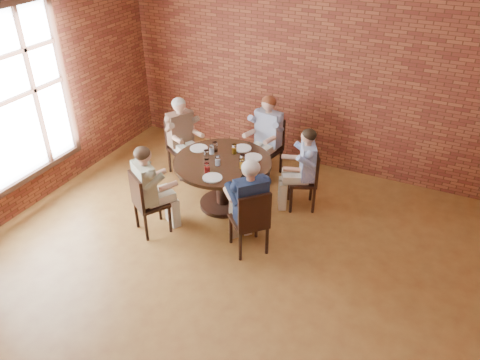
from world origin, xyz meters
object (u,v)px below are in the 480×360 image
at_px(chair_b, 269,144).
at_px(smartphone, 244,177).
at_px(diner_e, 249,206).
at_px(chair_c, 180,144).
at_px(chair_e, 251,220).
at_px(dining_table, 223,174).
at_px(diner_b, 266,137).
at_px(chair_a, 308,178).
at_px(diner_d, 150,190).
at_px(chair_d, 145,201).
at_px(diner_a, 303,170).
at_px(diner_c, 182,138).

height_order(chair_b, smartphone, chair_b).
xyz_separation_m(chair_b, diner_e, (0.53, -1.90, 0.15)).
bearing_deg(chair_c, chair_e, -97.54).
bearing_deg(chair_b, dining_table, -90.00).
xyz_separation_m(diner_e, smartphone, (-0.29, 0.46, 0.10)).
height_order(chair_e, smartphone, chair_e).
xyz_separation_m(diner_b, chair_e, (0.61, -1.87, -0.16)).
bearing_deg(chair_a, diner_b, -148.02).
relative_size(dining_table, diner_b, 1.04).
distance_m(dining_table, diner_d, 1.10).
height_order(diner_b, diner_d, diner_b).
distance_m(chair_d, smartphone, 1.33).
height_order(chair_a, diner_a, diner_a).
bearing_deg(chair_a, diner_c, -115.62).
relative_size(diner_d, chair_e, 1.38).
bearing_deg(chair_e, dining_table, -90.00).
bearing_deg(chair_d, dining_table, -90.00).
relative_size(diner_c, diner_d, 1.01).
distance_m(diner_c, diner_d, 1.53).
distance_m(chair_d, diner_e, 1.40).
height_order(dining_table, chair_c, chair_c).
bearing_deg(chair_b, chair_a, -27.15).
bearing_deg(diner_d, chair_b, -78.64).
height_order(dining_table, diner_b, diner_b).
distance_m(chair_b, diner_e, 1.98).
relative_size(chair_a, chair_e, 0.95).
bearing_deg(diner_e, chair_e, 90.00).
bearing_deg(chair_d, chair_a, -106.92).
height_order(chair_c, smartphone, chair_c).
relative_size(chair_a, diner_e, 0.67).
distance_m(diner_a, chair_d, 2.22).
bearing_deg(diner_c, chair_e, -97.81).
xyz_separation_m(diner_b, chair_c, (-1.27, -0.52, -0.17)).
bearing_deg(chair_a, diner_e, -40.67).
bearing_deg(diner_d, chair_c, -40.03).
bearing_deg(diner_a, smartphone, -62.39).
xyz_separation_m(chair_a, diner_b, (-0.90, 0.59, 0.18)).
distance_m(chair_e, diner_e, 0.17).
distance_m(diner_b, chair_e, 1.98).
distance_m(chair_b, chair_e, 2.05).
xyz_separation_m(chair_b, diner_c, (-1.21, -0.64, 0.14)).
distance_m(chair_a, diner_c, 2.10).
height_order(diner_a, chair_c, diner_a).
relative_size(dining_table, chair_e, 1.49).
distance_m(diner_b, chair_d, 2.25).
bearing_deg(chair_d, chair_b, -79.02).
xyz_separation_m(dining_table, chair_a, (1.10, 0.50, -0.04)).
bearing_deg(chair_e, smartphone, -102.04).
bearing_deg(chair_a, dining_table, -90.00).
bearing_deg(chair_c, diner_c, -90.00).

